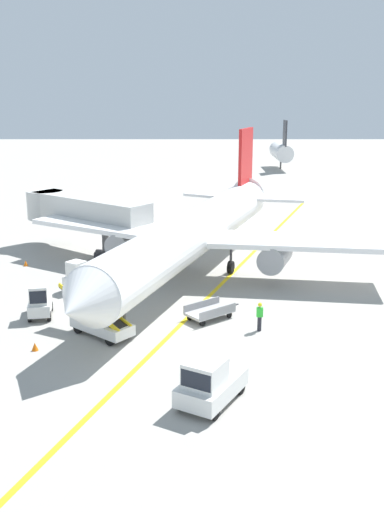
{
  "coord_description": "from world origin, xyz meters",
  "views": [
    {
      "loc": [
        -0.57,
        -29.48,
        13.07
      ],
      "look_at": [
        -0.4,
        8.79,
        2.5
      ],
      "focal_mm": 41.19,
      "sensor_mm": 36.0,
      "label": 1
    }
  ],
  "objects_px": {
    "jet_bridge": "(76,211)",
    "baggage_tug_by_cargo_door": "(77,279)",
    "pushback_tug": "(207,383)",
    "baggage_cart_loaded": "(207,312)",
    "baggage_tug_near_wing": "(37,303)",
    "safety_cone_nose_left": "(23,263)",
    "belt_loader_forward_hold": "(98,322)",
    "ground_crew_marshaller": "(257,316)",
    "safety_cone_nose_right": "(32,347)",
    "airliner": "(194,231)"
  },
  "relations": [
    {
      "from": "airliner",
      "to": "safety_cone_nose_left",
      "type": "relative_size",
      "value": 77.67
    },
    {
      "from": "baggage_cart_loaded",
      "to": "jet_bridge",
      "type": "bearing_deg",
      "value": 124.11
    },
    {
      "from": "ground_crew_marshaller",
      "to": "safety_cone_nose_right",
      "type": "bearing_deg",
      "value": -167.51
    },
    {
      "from": "jet_bridge",
      "to": "pushback_tug",
      "type": "relative_size",
      "value": 2.86
    },
    {
      "from": "jet_bridge",
      "to": "baggage_tug_by_cargo_door",
      "type": "distance_m",
      "value": 11.19
    },
    {
      "from": "airliner",
      "to": "jet_bridge",
      "type": "bearing_deg",
      "value": 144.63
    },
    {
      "from": "baggage_tug_by_cargo_door",
      "to": "baggage_tug_near_wing",
      "type": "bearing_deg",
      "value": -107.68
    },
    {
      "from": "jet_bridge",
      "to": "airliner",
      "type": "bearing_deg",
      "value": -35.37
    },
    {
      "from": "pushback_tug",
      "to": "safety_cone_nose_left",
      "type": "bearing_deg",
      "value": 123.03
    },
    {
      "from": "pushback_tug",
      "to": "baggage_tug_by_cargo_door",
      "type": "bearing_deg",
      "value": 119.11
    },
    {
      "from": "jet_bridge",
      "to": "safety_cone_nose_right",
      "type": "relative_size",
      "value": 26.46
    },
    {
      "from": "jet_bridge",
      "to": "pushback_tug",
      "type": "xyz_separation_m",
      "value": [
        10.4,
        -25.84,
        -2.55
      ]
    },
    {
      "from": "jet_bridge",
      "to": "safety_cone_nose_right",
      "type": "bearing_deg",
      "value": -86.23
    },
    {
      "from": "jet_bridge",
      "to": "belt_loader_forward_hold",
      "type": "relative_size",
      "value": 2.51
    },
    {
      "from": "baggage_cart_loaded",
      "to": "safety_cone_nose_right",
      "type": "distance_m",
      "value": 10.4
    },
    {
      "from": "airliner",
      "to": "safety_cone_nose_right",
      "type": "relative_size",
      "value": 77.67
    },
    {
      "from": "baggage_tug_by_cargo_door",
      "to": "baggage_cart_loaded",
      "type": "bearing_deg",
      "value": -30.32
    },
    {
      "from": "belt_loader_forward_hold",
      "to": "ground_crew_marshaller",
      "type": "relative_size",
      "value": 2.73
    },
    {
      "from": "belt_loader_forward_hold",
      "to": "baggage_cart_loaded",
      "type": "height_order",
      "value": "belt_loader_forward_hold"
    },
    {
      "from": "baggage_tug_by_cargo_door",
      "to": "safety_cone_nose_right",
      "type": "bearing_deg",
      "value": -93.72
    },
    {
      "from": "jet_bridge",
      "to": "baggage_cart_loaded",
      "type": "bearing_deg",
      "value": -55.89
    },
    {
      "from": "ground_crew_marshaller",
      "to": "airliner",
      "type": "bearing_deg",
      "value": 108.35
    },
    {
      "from": "belt_loader_forward_hold",
      "to": "baggage_cart_loaded",
      "type": "bearing_deg",
      "value": 21.49
    },
    {
      "from": "baggage_tug_by_cargo_door",
      "to": "airliner",
      "type": "bearing_deg",
      "value": 24.16
    },
    {
      "from": "baggage_cart_loaded",
      "to": "baggage_tug_by_cargo_door",
      "type": "bearing_deg",
      "value": 149.68
    },
    {
      "from": "jet_bridge",
      "to": "baggage_tug_near_wing",
      "type": "xyz_separation_m",
      "value": [
        0.43,
        -15.5,
        -2.62
      ]
    },
    {
      "from": "pushback_tug",
      "to": "baggage_tug_near_wing",
      "type": "bearing_deg",
      "value": 133.94
    },
    {
      "from": "baggage_tug_by_cargo_door",
      "to": "safety_cone_nose_right",
      "type": "relative_size",
      "value": 6.16
    },
    {
      "from": "baggage_cart_loaded",
      "to": "safety_cone_nose_left",
      "type": "height_order",
      "value": "baggage_cart_loaded"
    },
    {
      "from": "ground_crew_marshaller",
      "to": "pushback_tug",
      "type": "bearing_deg",
      "value": -110.66
    },
    {
      "from": "airliner",
      "to": "ground_crew_marshaller",
      "type": "relative_size",
      "value": 20.1
    },
    {
      "from": "ground_crew_marshaller",
      "to": "safety_cone_nose_right",
      "type": "xyz_separation_m",
      "value": [
        -12.15,
        -2.69,
        -0.69
      ]
    },
    {
      "from": "safety_cone_nose_left",
      "to": "jet_bridge",
      "type": "bearing_deg",
      "value": 52.26
    },
    {
      "from": "airliner",
      "to": "baggage_tug_by_cargo_door",
      "type": "height_order",
      "value": "airliner"
    },
    {
      "from": "baggage_cart_loaded",
      "to": "ground_crew_marshaller",
      "type": "xyz_separation_m",
      "value": [
        2.78,
        -1.82,
        0.44
      ]
    },
    {
      "from": "safety_cone_nose_left",
      "to": "baggage_tug_by_cargo_door",
      "type": "bearing_deg",
      "value": -48.74
    },
    {
      "from": "ground_crew_marshaller",
      "to": "baggage_cart_loaded",
      "type": "bearing_deg",
      "value": 146.86
    },
    {
      "from": "pushback_tug",
      "to": "safety_cone_nose_left",
      "type": "relative_size",
      "value": 9.25
    },
    {
      "from": "safety_cone_nose_right",
      "to": "belt_loader_forward_hold",
      "type": "bearing_deg",
      "value": 33.08
    },
    {
      "from": "pushback_tug",
      "to": "baggage_cart_loaded",
      "type": "xyz_separation_m",
      "value": [
        0.31,
        10.02,
        -0.53
      ]
    },
    {
      "from": "belt_loader_forward_hold",
      "to": "airliner",
      "type": "bearing_deg",
      "value": 63.82
    },
    {
      "from": "airliner",
      "to": "baggage_cart_loaded",
      "type": "height_order",
      "value": "airliner"
    },
    {
      "from": "pushback_tug",
      "to": "jet_bridge",
      "type": "bearing_deg",
      "value": 111.92
    },
    {
      "from": "baggage_tug_near_wing",
      "to": "baggage_cart_loaded",
      "type": "xyz_separation_m",
      "value": [
        10.28,
        -0.31,
        -0.46
      ]
    },
    {
      "from": "baggage_tug_near_wing",
      "to": "safety_cone_nose_left",
      "type": "bearing_deg",
      "value": 109.57
    },
    {
      "from": "airliner",
      "to": "baggage_cart_loaded",
      "type": "distance_m",
      "value": 9.23
    },
    {
      "from": "pushback_tug",
      "to": "ground_crew_marshaller",
      "type": "relative_size",
      "value": 2.39
    },
    {
      "from": "pushback_tug",
      "to": "safety_cone_nose_right",
      "type": "bearing_deg",
      "value": 148.64
    },
    {
      "from": "belt_loader_forward_hold",
      "to": "ground_crew_marshaller",
      "type": "distance_m",
      "value": 9.0
    },
    {
      "from": "ground_crew_marshaller",
      "to": "safety_cone_nose_right",
      "type": "relative_size",
      "value": 3.86
    }
  ]
}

